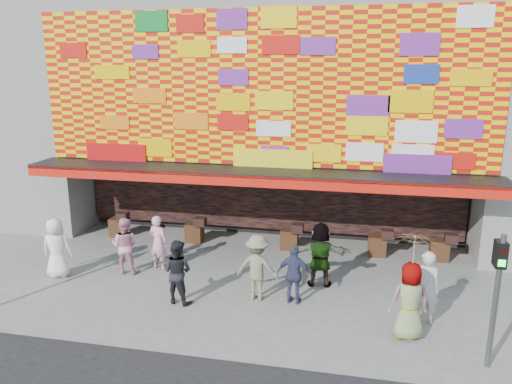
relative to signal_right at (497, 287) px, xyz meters
The scene contains 13 objects.
ground 6.64m from the signal_right, 166.39° to the left, with size 90.00×90.00×0.00m, color slate.
shop_building 11.98m from the signal_right, 122.65° to the left, with size 15.20×9.40×10.00m.
signal_right is the anchor object (origin of this frame).
ped_a 12.03m from the signal_right, 168.93° to the left, with size 0.90×0.59×1.85m, color white.
ped_b 9.70m from the signal_right, 158.75° to the left, with size 0.64×0.42×1.76m, color pink.
ped_c 7.79m from the signal_right, 169.08° to the left, with size 0.86×0.67×1.78m, color black.
ped_d 5.97m from the signal_right, 159.10° to the left, with size 1.20×0.69×1.85m, color #797458.
ped_e 5.04m from the signal_right, 155.25° to the left, with size 0.97×0.40×1.66m, color #363B5E.
ped_f 5.21m from the signal_right, 139.59° to the left, with size 1.78×0.57×1.92m, color gray.
ped_g 2.04m from the signal_right, 152.09° to the left, with size 0.92×0.60×1.89m, color gray.
ped_h 2.23m from the signal_right, 124.94° to the left, with size 0.70×0.46×1.92m, color beige.
ped_i 10.39m from the signal_right, 162.99° to the left, with size 0.86×0.67×1.77m, color pink.
parasol 1.84m from the signal_right, 152.09° to the left, with size 1.28×1.29×1.84m.
Camera 1 is at (3.29, -11.82, 6.33)m, focal length 35.00 mm.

